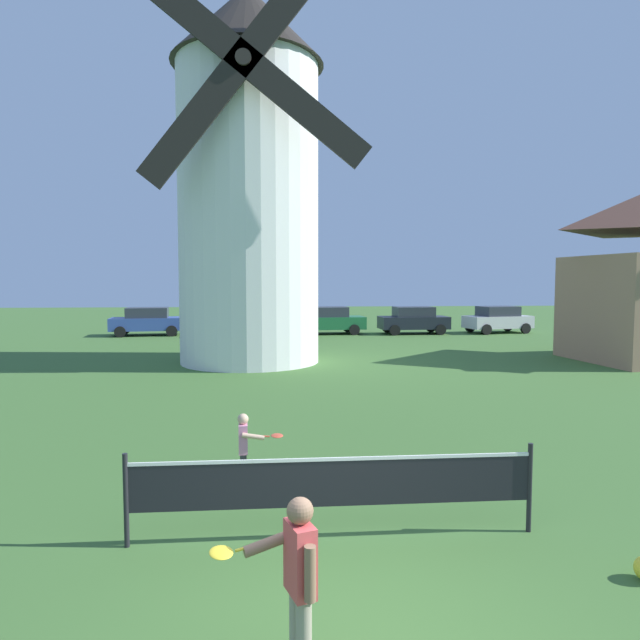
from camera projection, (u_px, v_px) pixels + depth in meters
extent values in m
plane|color=#3D662D|center=(355.00, 633.00, 4.81)|extent=(120.00, 120.00, 0.00)
cylinder|color=white|center=(249.00, 217.00, 20.49)|extent=(5.15, 5.15, 10.86)
cone|color=#28231E|center=(247.00, 26.00, 19.99)|extent=(5.57, 5.57, 2.83)
cylinder|color=#28231E|center=(244.00, 60.00, 17.35)|extent=(0.50, 0.60, 0.50)
cube|color=black|center=(243.00, 58.00, 17.20)|extent=(6.71, 0.12, 8.18)
cube|color=black|center=(243.00, 58.00, 17.20)|extent=(8.18, 0.12, 6.71)
cylinder|color=black|center=(126.00, 500.00, 6.34)|extent=(0.06, 0.06, 1.10)
cylinder|color=black|center=(529.00, 488.00, 6.73)|extent=(0.06, 0.06, 1.10)
cube|color=black|center=(334.00, 484.00, 6.52)|extent=(4.77, 0.01, 0.55)
cube|color=white|center=(334.00, 459.00, 6.50)|extent=(4.77, 0.02, 0.04)
cylinder|color=#9E937F|center=(304.00, 637.00, 4.27)|extent=(0.13, 0.13, 0.63)
cylinder|color=#9E937F|center=(297.00, 627.00, 4.39)|extent=(0.13, 0.13, 0.63)
cube|color=#DB4C4C|center=(300.00, 559.00, 4.29)|extent=(0.26, 0.35, 0.56)
sphere|color=#89664C|center=(300.00, 511.00, 4.26)|extent=(0.21, 0.21, 0.21)
cylinder|color=#89664C|center=(310.00, 574.00, 4.11)|extent=(0.09, 0.09, 0.42)
cylinder|color=#89664C|center=(270.00, 543.00, 4.37)|extent=(0.44, 0.23, 0.16)
cylinder|color=yellow|center=(249.00, 547.00, 4.30)|extent=(0.22, 0.09, 0.04)
ellipsoid|color=yellow|center=(221.00, 553.00, 4.21)|extent=(0.25, 0.29, 0.03)
cylinder|color=#333338|center=(244.00, 467.00, 8.35)|extent=(0.10, 0.10, 0.49)
cylinder|color=#333338|center=(243.00, 471.00, 8.21)|extent=(0.10, 0.10, 0.49)
cube|color=pink|center=(243.00, 439.00, 8.25)|extent=(0.14, 0.25, 0.44)
sphere|color=#DBB28E|center=(243.00, 419.00, 8.22)|extent=(0.16, 0.16, 0.16)
cylinder|color=#DBB28E|center=(243.00, 437.00, 8.40)|extent=(0.07, 0.07, 0.33)
cylinder|color=#DBB28E|center=(253.00, 437.00, 8.12)|extent=(0.34, 0.09, 0.13)
cylinder|color=#D84C33|center=(262.00, 436.00, 8.14)|extent=(0.22, 0.04, 0.04)
ellipsoid|color=#D84C33|center=(277.00, 436.00, 8.17)|extent=(0.19, 0.25, 0.03)
cube|color=#334C99|center=(148.00, 324.00, 30.82)|extent=(4.14, 2.17, 0.70)
cube|color=#2D333D|center=(147.00, 313.00, 30.77)|extent=(2.38, 1.75, 0.56)
cylinder|color=black|center=(173.00, 328.00, 31.94)|extent=(0.62, 0.25, 0.60)
cylinder|color=black|center=(172.00, 331.00, 30.28)|extent=(0.62, 0.25, 0.60)
cylinder|color=black|center=(125.00, 329.00, 31.40)|extent=(0.62, 0.25, 0.60)
cylinder|color=black|center=(120.00, 332.00, 29.74)|extent=(0.62, 0.25, 0.60)
cube|color=red|center=(245.00, 324.00, 30.48)|extent=(4.38, 1.96, 0.70)
cube|color=#2D333D|center=(245.00, 313.00, 30.44)|extent=(2.49, 1.64, 0.56)
cylinder|color=black|center=(270.00, 329.00, 31.55)|extent=(0.61, 0.22, 0.60)
cylinder|color=black|center=(272.00, 332.00, 29.88)|extent=(0.61, 0.22, 0.60)
cylinder|color=black|center=(219.00, 330.00, 31.14)|extent=(0.61, 0.22, 0.60)
cylinder|color=black|center=(217.00, 332.00, 29.46)|extent=(0.61, 0.22, 0.60)
cube|color=#1E6638|center=(325.00, 323.00, 31.57)|extent=(4.62, 2.07, 0.70)
cube|color=#2D333D|center=(325.00, 312.00, 31.52)|extent=(2.63, 1.70, 0.56)
cylinder|color=black|center=(348.00, 327.00, 32.68)|extent=(0.61, 0.23, 0.60)
cylinder|color=black|center=(354.00, 330.00, 31.01)|extent=(0.61, 0.23, 0.60)
cylinder|color=black|center=(297.00, 328.00, 32.18)|extent=(0.61, 0.23, 0.60)
cylinder|color=black|center=(301.00, 331.00, 30.50)|extent=(0.61, 0.23, 0.60)
cube|color=#1E232D|center=(413.00, 323.00, 31.73)|extent=(3.97, 1.86, 0.70)
cube|color=#2D333D|center=(414.00, 312.00, 31.68)|extent=(2.25, 1.59, 0.56)
cylinder|color=black|center=(431.00, 327.00, 32.76)|extent=(0.61, 0.21, 0.60)
cylinder|color=black|center=(441.00, 330.00, 31.08)|extent=(0.61, 0.21, 0.60)
cylinder|color=black|center=(387.00, 328.00, 32.43)|extent=(0.61, 0.21, 0.60)
cylinder|color=black|center=(395.00, 330.00, 30.75)|extent=(0.61, 0.21, 0.60)
cube|color=silver|center=(498.00, 322.00, 32.29)|extent=(4.06, 2.43, 0.70)
cube|color=#2D333D|center=(498.00, 311.00, 32.25)|extent=(2.39, 1.89, 0.56)
cylinder|color=black|center=(508.00, 326.00, 33.49)|extent=(0.62, 0.30, 0.60)
cylinder|color=black|center=(526.00, 328.00, 31.87)|extent=(0.62, 0.30, 0.60)
cylinder|color=black|center=(470.00, 327.00, 32.77)|extent=(0.62, 0.30, 0.60)
cylinder|color=black|center=(486.00, 330.00, 31.14)|extent=(0.62, 0.30, 0.60)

